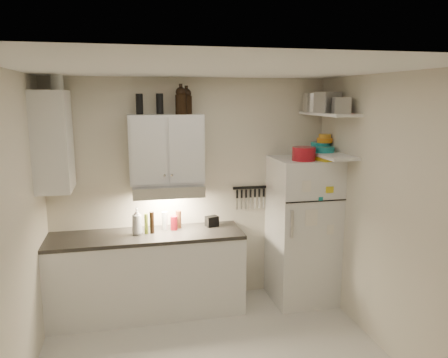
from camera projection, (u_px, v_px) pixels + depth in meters
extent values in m
cube|color=white|center=(218.00, 67.00, 3.39)|extent=(3.20, 3.00, 0.02)
cube|color=beige|center=(192.00, 191.00, 5.08)|extent=(3.20, 0.02, 2.60)
cube|color=beige|center=(10.00, 243.00, 3.29)|extent=(0.02, 3.00, 2.60)
cube|color=beige|center=(391.00, 218.00, 3.98)|extent=(0.02, 3.00, 2.60)
cube|color=white|center=(148.00, 275.00, 4.83)|extent=(2.10, 0.60, 0.88)
cube|color=#292623|center=(146.00, 236.00, 4.74)|extent=(2.10, 0.62, 0.04)
cube|color=white|center=(166.00, 149.00, 4.75)|extent=(0.80, 0.33, 0.75)
cube|color=white|center=(53.00, 141.00, 4.36)|extent=(0.33, 0.55, 1.00)
cube|color=silver|center=(168.00, 189.00, 4.77)|extent=(0.76, 0.46, 0.12)
cube|color=white|center=(302.00, 230.00, 5.10)|extent=(0.70, 0.68, 1.70)
cube|color=white|center=(329.00, 114.00, 4.76)|extent=(0.30, 0.95, 0.03)
cube|color=white|center=(327.00, 154.00, 4.85)|extent=(0.30, 0.95, 0.03)
cube|color=black|center=(250.00, 188.00, 5.21)|extent=(0.42, 0.02, 0.03)
cylinder|color=maroon|center=(304.00, 154.00, 4.76)|extent=(0.27, 0.27, 0.15)
cube|color=gold|center=(326.00, 157.00, 4.76)|extent=(0.22, 0.25, 0.07)
cylinder|color=silver|center=(309.00, 155.00, 4.92)|extent=(0.06, 0.06, 0.09)
cylinder|color=silver|center=(316.00, 103.00, 4.97)|extent=(0.39, 0.39, 0.21)
cube|color=#AAAAAD|center=(328.00, 102.00, 4.74)|extent=(0.26, 0.25, 0.22)
cube|color=#AAAAAD|center=(341.00, 105.00, 4.50)|extent=(0.20, 0.20, 0.17)
cylinder|color=teal|center=(320.00, 146.00, 5.08)|extent=(0.22, 0.22, 0.09)
cylinder|color=orange|center=(325.00, 140.00, 5.04)|extent=(0.18, 0.18, 0.05)
cylinder|color=gold|center=(325.00, 136.00, 5.03)|extent=(0.14, 0.14, 0.04)
cylinder|color=teal|center=(323.00, 149.00, 4.89)|extent=(0.32, 0.32, 0.06)
cylinder|color=black|center=(160.00, 104.00, 4.68)|extent=(0.08, 0.08, 0.22)
cylinder|color=black|center=(139.00, 104.00, 4.65)|extent=(0.09, 0.09, 0.22)
cylinder|color=silver|center=(57.00, 82.00, 4.29)|extent=(0.16, 0.16, 0.17)
imported|color=white|center=(137.00, 219.00, 4.69)|extent=(0.15, 0.15, 0.33)
cylinder|color=#59301A|center=(179.00, 219.00, 4.94)|extent=(0.08, 0.08, 0.20)
cylinder|color=olive|center=(146.00, 224.00, 4.73)|extent=(0.05, 0.05, 0.22)
cylinder|color=black|center=(152.00, 223.00, 4.74)|extent=(0.06, 0.06, 0.24)
cylinder|color=silver|center=(165.00, 221.00, 4.89)|extent=(0.08, 0.08, 0.20)
cylinder|color=maroon|center=(174.00, 223.00, 4.87)|extent=(0.10, 0.10, 0.16)
cube|color=black|center=(212.00, 221.00, 5.01)|extent=(0.16, 0.13, 0.12)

